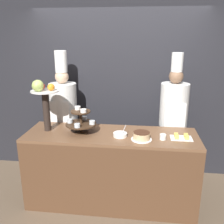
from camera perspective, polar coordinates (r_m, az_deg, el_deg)
name	(u,v)px	position (r m, az deg, el deg)	size (l,w,h in m)	color
ground_plane	(108,217)	(3.29, -1.00, -22.96)	(14.00, 14.00, 0.00)	brown
wall_back	(118,85)	(3.83, 1.49, 6.25)	(10.00, 0.06, 2.80)	#232328
buffet_counter	(111,168)	(3.29, -0.22, -12.77)	(2.12, 0.67, 0.96)	brown
tiered_stand	(81,121)	(3.08, -7.13, -2.04)	(0.38, 0.38, 0.32)	#3D2819
fruit_pedestal	(44,97)	(3.16, -15.34, 3.30)	(0.34, 0.34, 0.66)	#2D231E
cake_round	(142,136)	(2.91, 6.76, -5.49)	(0.24, 0.24, 0.09)	white
cup_white	(163,137)	(2.96, 11.55, -5.60)	(0.07, 0.07, 0.06)	white
cake_square_tray	(181,137)	(3.05, 15.56, -5.54)	(0.25, 0.18, 0.05)	white
serving_bowl_near	(120,135)	(3.00, 1.87, -5.18)	(0.17, 0.17, 0.15)	white
chef_left	(64,114)	(3.71, -10.93, -0.38)	(0.39, 0.39, 1.92)	#38332D
chef_center_left	(173,117)	(3.57, 13.79, -1.18)	(0.38, 0.38, 1.91)	#28282D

